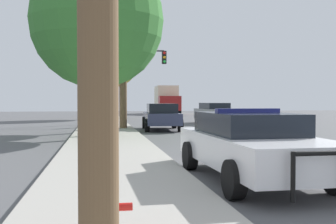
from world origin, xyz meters
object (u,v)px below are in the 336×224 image
at_px(traffic_light, 130,69).
at_px(tree_sidewalk_far, 113,63).
at_px(fire_hydrant, 108,204).
at_px(car_background_oncoming, 215,112).
at_px(car_background_midblock, 162,116).
at_px(police_car, 251,144).
at_px(tree_sidewalk_mid, 123,31).
at_px(box_truck, 167,99).
at_px(tree_sidewalk_near, 97,22).

xyz_separation_m(traffic_light, tree_sidewalk_far, (-0.88, 8.22, 1.17)).
distance_m(fire_hydrant, car_background_oncoming, 24.80).
distance_m(car_background_oncoming, car_background_midblock, 7.13).
height_order(police_car, tree_sidewalk_mid, tree_sidewalk_mid).
height_order(box_truck, tree_sidewalk_far, tree_sidewalk_far).
height_order(traffic_light, box_truck, traffic_light).
bearing_deg(fire_hydrant, tree_sidewalk_far, 87.98).
bearing_deg(police_car, box_truck, -98.21).
relative_size(traffic_light, tree_sidewalk_near, 0.66).
xyz_separation_m(fire_hydrant, car_background_oncoming, (7.81, 23.54, 0.27)).
relative_size(fire_hydrant, car_background_oncoming, 0.15).
bearing_deg(tree_sidewalk_mid, car_background_oncoming, 39.34).
distance_m(car_background_oncoming, tree_sidewalk_far, 12.02).
relative_size(police_car, fire_hydrant, 7.18).
height_order(fire_hydrant, box_truck, box_truck).
distance_m(police_car, fire_hydrant, 4.67).
height_order(police_car, tree_sidewalk_near, tree_sidewalk_near).
xyz_separation_m(fire_hydrant, traffic_light, (2.04, 24.43, 3.25)).
xyz_separation_m(fire_hydrant, car_background_midblock, (3.26, 18.05, 0.25)).
bearing_deg(fire_hydrant, police_car, 50.71).
relative_size(car_background_oncoming, tree_sidewalk_near, 0.61).
relative_size(traffic_light, tree_sidewalk_far, 0.73).
height_order(fire_hydrant, traffic_light, traffic_light).
relative_size(police_car, tree_sidewalk_mid, 0.70).
xyz_separation_m(tree_sidewalk_near, tree_sidewalk_far, (1.31, 19.12, -0.01)).
bearing_deg(fire_hydrant, car_background_oncoming, 71.65).
relative_size(fire_hydrant, box_truck, 0.09).
bearing_deg(car_background_oncoming, traffic_light, -12.28).
bearing_deg(car_background_oncoming, box_truck, -93.66).
height_order(tree_sidewalk_near, tree_sidewalk_far, tree_sidewalk_near).
bearing_deg(police_car, car_background_midblock, -92.65).
height_order(box_truck, tree_sidewalk_mid, tree_sidewalk_mid).
height_order(car_background_oncoming, tree_sidewalk_near, tree_sidewalk_near).
bearing_deg(car_background_midblock, police_car, -87.99).
bearing_deg(police_car, traffic_light, -88.92).
distance_m(box_truck, tree_sidewalk_far, 14.31).
height_order(car_background_midblock, box_truck, box_truck).
bearing_deg(tree_sidewalk_mid, fire_hydrant, -93.73).
relative_size(police_car, tree_sidewalk_far, 0.72).
distance_m(fire_hydrant, tree_sidewalk_far, 32.96).
relative_size(tree_sidewalk_mid, tree_sidewalk_near, 0.95).
bearing_deg(car_background_midblock, fire_hydrant, -97.02).
bearing_deg(tree_sidewalk_near, car_background_midblock, 53.02).
relative_size(car_background_midblock, tree_sidewalk_near, 0.58).
xyz_separation_m(car_background_oncoming, box_truck, (0.04, 21.35, 0.97)).
relative_size(fire_hydrant, tree_sidewalk_far, 0.10).
distance_m(traffic_light, box_truck, 21.36).
relative_size(fire_hydrant, traffic_light, 0.14).
distance_m(police_car, car_background_oncoming, 20.51).
relative_size(police_car, tree_sidewalk_near, 0.66).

